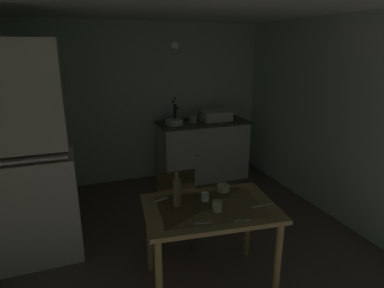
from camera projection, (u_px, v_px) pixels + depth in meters
The scene contains 21 objects.
ground_plane at pixel (180, 232), 3.67m from camera, with size 4.76×4.76×0.00m, color brown.
wall_back at pixel (142, 104), 4.92m from camera, with size 3.86×0.10×2.37m, color beige.
wall_right at pixel (328, 118), 3.97m from camera, with size 0.10×3.56×2.37m, color silver.
ceiling_slab at pixel (177, 1), 2.96m from camera, with size 3.86×3.56×0.10m, color silver.
hutch_cabinet at pixel (26, 165), 2.97m from camera, with size 0.83×0.51×2.10m.
counter_cabinet at pixel (202, 150), 5.08m from camera, with size 1.37×0.64×0.92m.
sink_basin at pixel (215, 115), 5.00m from camera, with size 0.44×0.34×0.15m.
hand_pump at pixel (175, 112), 4.80m from camera, with size 0.05×0.27×0.39m.
mixing_bowl_counter at pixel (174, 122), 4.74m from camera, with size 0.26×0.26×0.07m, color white.
stoneware_crock at pixel (193, 119), 4.86m from camera, with size 0.13×0.13×0.11m, color beige.
dining_table at pixel (210, 218), 2.70m from camera, with size 1.16×0.86×0.76m.
chair_far_side at pixel (172, 207), 3.24m from camera, with size 0.41×0.41×0.90m.
serving_bowl_wide at pixel (223, 188), 2.95m from camera, with size 0.11×0.11×0.05m, color beige.
teacup_cream at pixel (217, 206), 2.59m from camera, with size 0.08×0.08×0.08m, color beige.
mug_dark at pixel (205, 197), 2.76m from camera, with size 0.07×0.07×0.07m, color white.
glass_bottle at pixel (177, 191), 2.65m from camera, with size 0.07×0.07×0.30m.
table_knife at pixel (262, 205), 2.68m from camera, with size 0.21×0.02×0.01m, color silver.
teaspoon_near_bowl at pixel (243, 220), 2.45m from camera, with size 0.12×0.02×0.01m, color beige.
teaspoon_by_cup at pixel (202, 223), 2.41m from camera, with size 0.12×0.02×0.01m, color beige.
serving_spoon at pixel (160, 200), 2.77m from camera, with size 0.14×0.02×0.01m, color beige.
pendant_bulb at pixel (175, 45), 3.24m from camera, with size 0.08×0.08×0.08m, color #F9EFCC.
Camera 1 is at (-0.99, -3.07, 2.03)m, focal length 30.23 mm.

